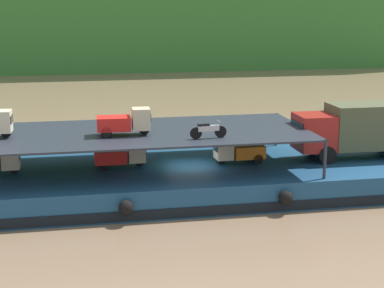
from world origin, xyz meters
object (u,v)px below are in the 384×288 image
at_px(mini_truck_upper_mid, 125,122).
at_px(covered_lorry, 358,129).
at_px(mini_truck_lower_mid, 238,151).
at_px(mini_truck_lower_aft, 121,155).
at_px(motorcycle_upper_port, 208,130).
at_px(cargo_barge, 190,179).

bearing_deg(mini_truck_upper_mid, covered_lorry, 2.78).
bearing_deg(covered_lorry, mini_truck_lower_mid, 178.57).
bearing_deg(mini_truck_lower_mid, mini_truck_lower_aft, 177.00).
distance_m(mini_truck_lower_mid, mini_truck_upper_mid, 6.63).
bearing_deg(mini_truck_upper_mid, motorcycle_upper_port, -21.38).
bearing_deg(motorcycle_upper_port, covered_lorry, 13.58).
xyz_separation_m(cargo_barge, motorcycle_upper_port, (0.46, -2.30, 3.18)).
xyz_separation_m(mini_truck_lower_aft, mini_truck_lower_mid, (6.42, -0.34, 0.00)).
xyz_separation_m(mini_truck_lower_aft, mini_truck_upper_mid, (0.15, -1.15, 2.00)).
relative_size(mini_truck_lower_mid, motorcycle_upper_port, 1.46).
distance_m(cargo_barge, covered_lorry, 9.95).
relative_size(mini_truck_lower_aft, mini_truck_lower_mid, 0.99).
bearing_deg(motorcycle_upper_port, mini_truck_lower_aft, 146.86).
xyz_separation_m(covered_lorry, motorcycle_upper_port, (-9.18, -2.22, 0.74)).
bearing_deg(mini_truck_lower_aft, covered_lorry, -2.19).
bearing_deg(cargo_barge, mini_truck_lower_aft, 173.40).
bearing_deg(motorcycle_upper_port, cargo_barge, 101.39).
height_order(mini_truck_lower_aft, motorcycle_upper_port, motorcycle_upper_port).
height_order(cargo_barge, mini_truck_lower_aft, mini_truck_lower_aft).
bearing_deg(mini_truck_upper_mid, cargo_barge, 11.45).
height_order(cargo_barge, mini_truck_lower_mid, mini_truck_lower_mid).
height_order(covered_lorry, mini_truck_lower_aft, covered_lorry).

